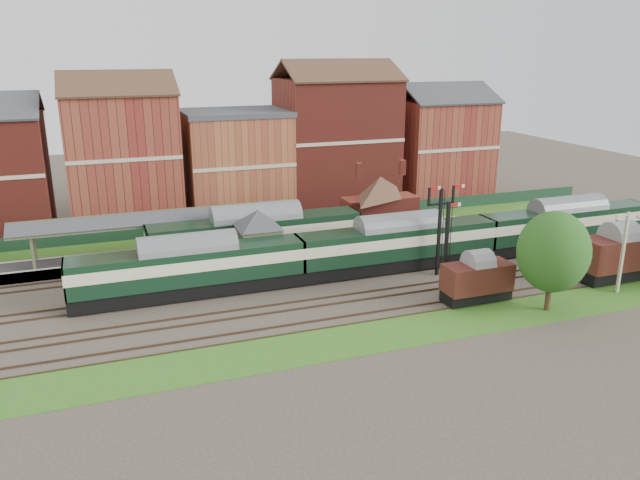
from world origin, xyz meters
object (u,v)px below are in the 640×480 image
object	(u,v)px
semaphore_bracket	(440,225)
signal_box	(259,240)
goods_van_a	(477,279)
dmu_train	(398,243)
platform_railcar	(256,235)

from	to	relation	value
semaphore_bracket	signal_box	bearing A→B (deg)	159.08
signal_box	goods_van_a	size ratio (longest dim) A/B	1.08
signal_box	dmu_train	xyz separation A→B (m)	(12.28, -3.25, -0.64)
signal_box	semaphore_bracket	xyz separation A→B (m)	(15.04, -5.75, 1.44)
semaphore_bracket	platform_railcar	world-z (taller)	semaphore_bracket
goods_van_a	signal_box	bearing A→B (deg)	140.37
dmu_train	signal_box	bearing A→B (deg)	165.17
signal_box	semaphore_bracket	world-z (taller)	semaphore_bracket
signal_box	semaphore_bracket	distance (m)	16.16
dmu_train	goods_van_a	distance (m)	9.37
goods_van_a	dmu_train	bearing A→B (deg)	105.61
signal_box	platform_railcar	distance (m)	3.34
semaphore_bracket	dmu_train	world-z (taller)	semaphore_bracket
platform_railcar	goods_van_a	xyz separation A→B (m)	(14.19, -15.50, -0.79)
semaphore_bracket	dmu_train	bearing A→B (deg)	137.85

